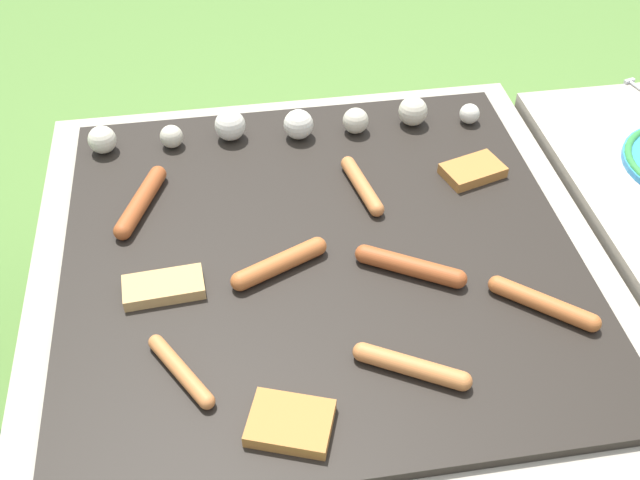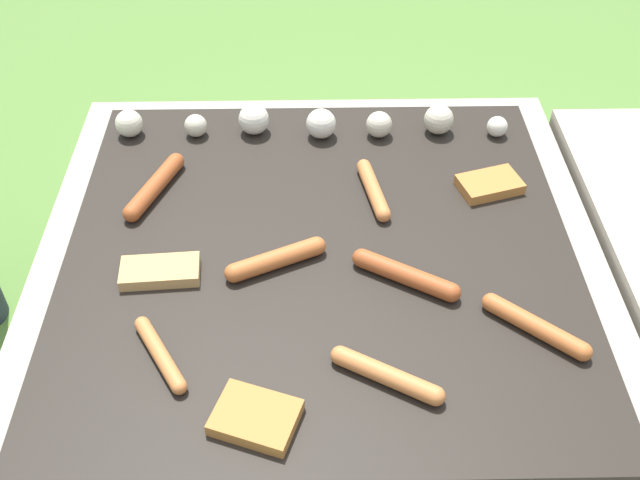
# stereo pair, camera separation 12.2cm
# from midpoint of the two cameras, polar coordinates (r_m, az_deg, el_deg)

# --- Properties ---
(ground_plane) EXTENTS (14.00, 14.00, 0.00)m
(ground_plane) POSITION_cam_midpoint_polar(r_m,az_deg,el_deg) (1.58, -2.27, -12.51)
(ground_plane) COLOR #567F38
(grill) EXTENTS (0.95, 0.95, 0.45)m
(grill) POSITION_cam_midpoint_polar(r_m,az_deg,el_deg) (1.40, -2.51, -7.43)
(grill) COLOR #A89E8C
(grill) RESTS_ON ground_plane
(sausage_mid_right) EXTENTS (0.15, 0.10, 0.03)m
(sausage_mid_right) POSITION_cam_midpoint_polar(r_m,az_deg,el_deg) (1.06, 3.68, -9.76)
(sausage_mid_right) COLOR #C6753D
(sausage_mid_right) RESTS_ON grill
(sausage_mid_left) EXTENTS (0.09, 0.14, 0.02)m
(sausage_mid_left) POSITION_cam_midpoint_polar(r_m,az_deg,el_deg) (1.08, -13.81, -9.83)
(sausage_mid_left) COLOR #C6753D
(sausage_mid_left) RESTS_ON grill
(sausage_front_right) EXTENTS (0.09, 0.18, 0.03)m
(sausage_front_right) POSITION_cam_midpoint_polar(r_m,az_deg,el_deg) (1.35, -16.03, 2.72)
(sausage_front_right) COLOR #A34C23
(sausage_front_right) RESTS_ON grill
(sausage_front_left) EXTENTS (0.16, 0.11, 0.03)m
(sausage_front_left) POSITION_cam_midpoint_polar(r_m,az_deg,el_deg) (1.19, 3.97, -2.15)
(sausage_front_left) COLOR #A34C23
(sausage_front_left) RESTS_ON grill
(sausage_back_center) EXTENTS (0.05, 0.16, 0.03)m
(sausage_back_center) POSITION_cam_midpoint_polar(r_m,az_deg,el_deg) (1.34, 0.60, 4.06)
(sausage_back_center) COLOR #C6753D
(sausage_back_center) RESTS_ON grill
(sausage_back_left) EXTENTS (0.14, 0.12, 0.03)m
(sausage_back_left) POSITION_cam_midpoint_polar(r_m,az_deg,el_deg) (1.16, 13.81, -4.86)
(sausage_back_left) COLOR #B7602D
(sausage_back_left) RESTS_ON grill
(sausage_front_center) EXTENTS (0.16, 0.09, 0.03)m
(sausage_front_center) POSITION_cam_midpoint_polar(r_m,az_deg,el_deg) (1.19, -6.03, -1.93)
(sausage_front_center) COLOR #B7602D
(sausage_front_center) RESTS_ON grill
(bread_slice_right) EXTENTS (0.13, 0.11, 0.02)m
(bread_slice_right) POSITION_cam_midpoint_polar(r_m,az_deg,el_deg) (1.01, -5.83, -13.90)
(bread_slice_right) COLOR #B27033
(bread_slice_right) RESTS_ON grill
(bread_slice_left) EXTENTS (0.13, 0.07, 0.02)m
(bread_slice_left) POSITION_cam_midpoint_polar(r_m,az_deg,el_deg) (1.20, -14.71, -3.63)
(bread_slice_left) COLOR tan
(bread_slice_left) RESTS_ON grill
(bread_slice_center) EXTENTS (0.12, 0.10, 0.02)m
(bread_slice_center) POSITION_cam_midpoint_polar(r_m,az_deg,el_deg) (1.39, 9.12, 5.14)
(bread_slice_center) COLOR #B27033
(bread_slice_center) RESTS_ON grill
(mushroom_row) EXTENTS (0.76, 0.08, 0.06)m
(mushroom_row) POSITION_cam_midpoint_polar(r_m,az_deg,el_deg) (1.47, -5.00, 8.70)
(mushroom_row) COLOR beige
(mushroom_row) RESTS_ON grill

